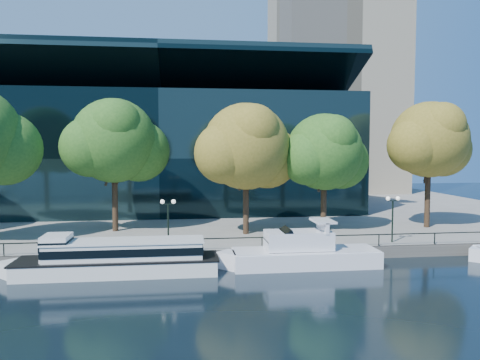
{
  "coord_description": "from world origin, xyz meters",
  "views": [
    {
      "loc": [
        -1.48,
        -33.92,
        9.28
      ],
      "look_at": [
        3.78,
        8.0,
        6.33
      ],
      "focal_mm": 35.0,
      "sensor_mm": 36.0,
      "label": 1
    }
  ],
  "objects": [
    {
      "name": "convention_building",
      "position": [
        -4.0,
        31.79,
        8.51
      ],
      "size": [
        50.0,
        24.57,
        21.43
      ],
      "color": "black",
      "rests_on": "ground"
    },
    {
      "name": "ground",
      "position": [
        0.0,
        0.0,
        0.0
      ],
      "size": [
        160.0,
        160.0,
        0.0
      ],
      "primitive_type": "plane",
      "color": "black",
      "rests_on": "ground"
    },
    {
      "name": "office_tower",
      "position": [
        28.0,
        55.0,
        33.02
      ],
      "size": [
        22.5,
        22.5,
        65.9
      ],
      "color": "tan",
      "rests_on": "ground"
    },
    {
      "name": "promenade",
      "position": [
        0.0,
        36.38,
        0.5
      ],
      "size": [
        90.0,
        67.08,
        1.0
      ],
      "color": "slate",
      "rests_on": "ground"
    },
    {
      "name": "tree_3",
      "position": [
        4.79,
        10.03,
        9.19
      ],
      "size": [
        10.29,
        8.44,
        12.49
      ],
      "color": "black",
      "rests_on": "promenade"
    },
    {
      "name": "lamp_1",
      "position": [
        -2.6,
        4.5,
        3.98
      ],
      "size": [
        1.26,
        0.36,
        4.03
      ],
      "color": "black",
      "rests_on": "promenade"
    },
    {
      "name": "cruiser_near",
      "position": [
        7.55,
        1.06,
        1.13
      ],
      "size": [
        12.61,
        3.25,
        3.65
      ],
      "color": "white",
      "rests_on": "ground"
    },
    {
      "name": "tree_5",
      "position": [
        23.98,
        11.39,
        9.9
      ],
      "size": [
        9.76,
        8.0,
        12.98
      ],
      "color": "black",
      "rests_on": "promenade"
    },
    {
      "name": "tree_2",
      "position": [
        -7.86,
        13.12,
        9.76
      ],
      "size": [
        10.34,
        8.48,
        13.07
      ],
      "color": "black",
      "rests_on": "promenade"
    },
    {
      "name": "tour_boat",
      "position": [
        -6.5,
        0.6,
        1.28
      ],
      "size": [
        15.9,
        3.55,
        3.02
      ],
      "color": "silver",
      "rests_on": "ground"
    },
    {
      "name": "railing",
      "position": [
        0.0,
        3.25,
        1.94
      ],
      "size": [
        88.2,
        0.08,
        0.99
      ],
      "color": "black",
      "rests_on": "promenade"
    },
    {
      "name": "lamp_2",
      "position": [
        16.76,
        4.5,
        3.98
      ],
      "size": [
        1.26,
        0.36,
        4.03
      ],
      "color": "black",
      "rests_on": "promenade"
    },
    {
      "name": "tree_4",
      "position": [
        12.59,
        10.52,
        8.67
      ],
      "size": [
        9.39,
        7.7,
        11.59
      ],
      "color": "black",
      "rests_on": "promenade"
    }
  ]
}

